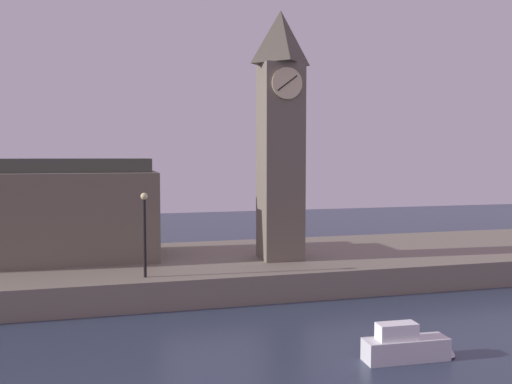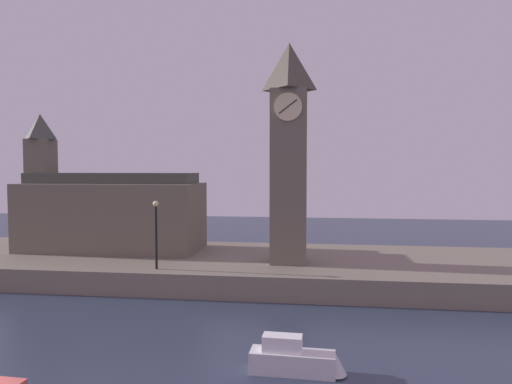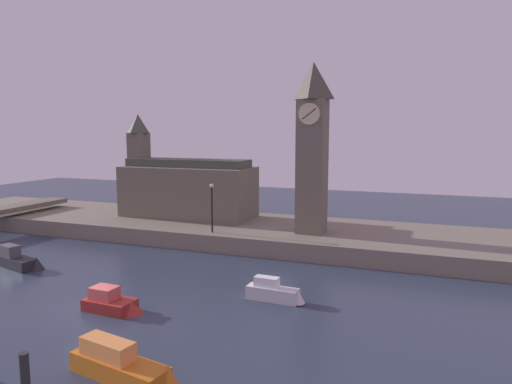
% 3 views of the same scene
% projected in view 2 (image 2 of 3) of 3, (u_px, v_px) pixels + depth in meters
% --- Properties ---
extents(far_embankment, '(70.00, 12.00, 1.50)m').
position_uv_depth(far_embankment, '(176.00, 265.00, 32.62)').
color(far_embankment, slate).
rests_on(far_embankment, ground).
extents(clock_tower, '(2.59, 2.62, 14.60)m').
position_uv_depth(clock_tower, '(289.00, 150.00, 29.52)').
color(clock_tower, '#6B6051').
rests_on(clock_tower, far_embankment).
extents(parliament_hall, '(13.71, 5.61, 10.63)m').
position_uv_depth(parliament_hall, '(107.00, 211.00, 34.57)').
color(parliament_hall, '#6B6051').
rests_on(parliament_hall, far_embankment).
extents(streetlamp, '(0.36, 0.36, 4.30)m').
position_uv_depth(streetlamp, '(156.00, 227.00, 27.75)').
color(streetlamp, black).
rests_on(streetlamp, far_embankment).
extents(boat_ferry_white, '(3.70, 1.08, 1.45)m').
position_uv_depth(boat_ferry_white, '(297.00, 359.00, 16.86)').
color(boat_ferry_white, silver).
rests_on(boat_ferry_white, ground).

